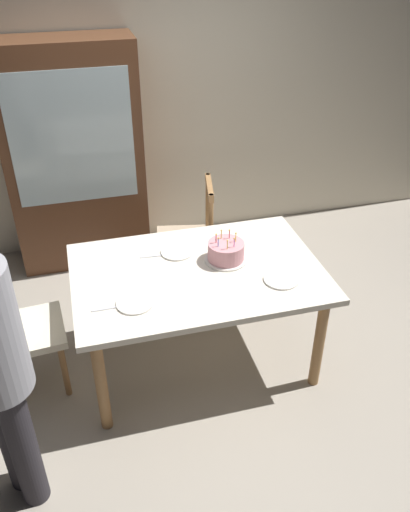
{
  "coord_description": "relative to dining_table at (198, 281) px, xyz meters",
  "views": [
    {
      "loc": [
        -0.66,
        -2.66,
        2.65
      ],
      "look_at": [
        0.05,
        0.0,
        0.85
      ],
      "focal_mm": 36.8,
      "sensor_mm": 36.0,
      "label": 1
    }
  ],
  "objects": [
    {
      "name": "fork_far_side",
      "position": [
        -0.24,
        0.23,
        0.09
      ],
      "size": [
        0.18,
        0.03,
        0.01
      ],
      "primitive_type": "cube",
      "rotation": [
        0.0,
        0.0,
        -0.07
      ],
      "color": "silver",
      "rests_on": "dining_table"
    },
    {
      "name": "chair_spindle_back",
      "position": [
        0.14,
        0.84,
        -0.21
      ],
      "size": [
        0.52,
        0.52,
        0.95
      ],
      "color": "tan",
      "rests_on": "ground"
    },
    {
      "name": "ground",
      "position": [
        0.0,
        0.0,
        -0.67
      ],
      "size": [
        6.4,
        6.4,
        0.0
      ],
      "primitive_type": "plane",
      "color": "#9E9384"
    },
    {
      "name": "chair_upholstered",
      "position": [
        -1.18,
        0.04,
        -0.14
      ],
      "size": [
        0.48,
        0.48,
        0.95
      ],
      "color": "beige",
      "rests_on": "ground"
    },
    {
      "name": "plate_far_side",
      "position": [
        -0.08,
        0.24,
        0.09
      ],
      "size": [
        0.22,
        0.22,
        0.01
      ],
      "primitive_type": "cylinder",
      "color": "white",
      "rests_on": "dining_table"
    },
    {
      "name": "birthday_cake",
      "position": [
        0.21,
        0.07,
        0.15
      ],
      "size": [
        0.28,
        0.28,
        0.2
      ],
      "color": "silver",
      "rests_on": "dining_table"
    },
    {
      "name": "dining_table",
      "position": [
        0.0,
        0.0,
        0.0
      ],
      "size": [
        1.58,
        1.06,
        0.75
      ],
      "color": "silver",
      "rests_on": "ground"
    },
    {
      "name": "china_cabinet",
      "position": [
        -0.65,
        1.56,
        0.28
      ],
      "size": [
        1.1,
        0.45,
        1.9
      ],
      "color": "#56331E",
      "rests_on": "ground"
    },
    {
      "name": "plate_near_celebrant",
      "position": [
        -0.43,
        -0.24,
        0.09
      ],
      "size": [
        0.22,
        0.22,
        0.01
      ],
      "primitive_type": "cylinder",
      "color": "white",
      "rests_on": "dining_table"
    },
    {
      "name": "fork_near_celebrant",
      "position": [
        -0.59,
        -0.24,
        0.09
      ],
      "size": [
        0.18,
        0.02,
        0.01
      ],
      "primitive_type": "cube",
      "rotation": [
        0.0,
        0.0,
        0.01
      ],
      "color": "silver",
      "rests_on": "dining_table"
    },
    {
      "name": "back_wall",
      "position": [
        0.0,
        1.85,
        0.63
      ],
      "size": [
        6.4,
        0.1,
        2.6
      ],
      "primitive_type": "cube",
      "color": "beige",
      "rests_on": "ground"
    },
    {
      "name": "plate_near_guest",
      "position": [
        0.47,
        -0.24,
        0.09
      ],
      "size": [
        0.22,
        0.22,
        0.01
      ],
      "primitive_type": "cylinder",
      "color": "white",
      "rests_on": "dining_table"
    }
  ]
}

